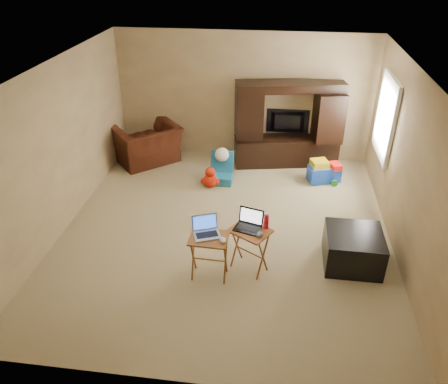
# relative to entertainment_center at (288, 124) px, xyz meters

# --- Properties ---
(floor) EXTENTS (5.50, 5.50, 0.00)m
(floor) POSITION_rel_entertainment_center_xyz_m (-0.89, -2.47, -0.83)
(floor) COLOR beige
(floor) RESTS_ON ground
(ceiling) EXTENTS (5.50, 5.50, 0.00)m
(ceiling) POSITION_rel_entertainment_center_xyz_m (-0.89, -2.47, 1.67)
(ceiling) COLOR silver
(ceiling) RESTS_ON ground
(wall_back) EXTENTS (5.00, 0.00, 5.00)m
(wall_back) POSITION_rel_entertainment_center_xyz_m (-0.89, 0.28, 0.42)
(wall_back) COLOR tan
(wall_back) RESTS_ON ground
(wall_front) EXTENTS (5.00, 0.00, 5.00)m
(wall_front) POSITION_rel_entertainment_center_xyz_m (-0.89, -5.22, 0.42)
(wall_front) COLOR tan
(wall_front) RESTS_ON ground
(wall_left) EXTENTS (0.00, 5.50, 5.50)m
(wall_left) POSITION_rel_entertainment_center_xyz_m (-3.39, -2.47, 0.42)
(wall_left) COLOR tan
(wall_left) RESTS_ON ground
(wall_right) EXTENTS (0.00, 5.50, 5.50)m
(wall_right) POSITION_rel_entertainment_center_xyz_m (1.61, -2.47, 0.42)
(wall_right) COLOR tan
(wall_right) RESTS_ON ground
(window_pane) EXTENTS (0.00, 1.20, 1.20)m
(window_pane) POSITION_rel_entertainment_center_xyz_m (1.59, -0.92, 0.57)
(window_pane) COLOR white
(window_pane) RESTS_ON ground
(window_frame) EXTENTS (0.06, 1.14, 1.34)m
(window_frame) POSITION_rel_entertainment_center_xyz_m (1.57, -0.92, 0.57)
(window_frame) COLOR white
(window_frame) RESTS_ON ground
(entertainment_center) EXTENTS (2.09, 0.88, 1.66)m
(entertainment_center) POSITION_rel_entertainment_center_xyz_m (0.00, 0.00, 0.00)
(entertainment_center) COLOR black
(entertainment_center) RESTS_ON floor
(television) EXTENTS (0.84, 0.12, 0.49)m
(television) POSITION_rel_entertainment_center_xyz_m (0.00, 0.20, -0.03)
(television) COLOR black
(television) RESTS_ON entertainment_center
(recliner) EXTENTS (1.57, 1.56, 0.77)m
(recliner) POSITION_rel_entertainment_center_xyz_m (-2.77, -0.28, -0.45)
(recliner) COLOR #441A0E
(recliner) RESTS_ON floor
(child_rocker) EXTENTS (0.43, 0.49, 0.56)m
(child_rocker) POSITION_rel_entertainment_center_xyz_m (-1.18, -0.94, -0.55)
(child_rocker) COLOR #19638A
(child_rocker) RESTS_ON floor
(plush_toy) EXTENTS (0.36, 0.30, 0.40)m
(plush_toy) POSITION_rel_entertainment_center_xyz_m (-1.34, -1.16, -0.63)
(plush_toy) COLOR red
(plush_toy) RESTS_ON floor
(push_toy) EXTENTS (0.69, 0.58, 0.44)m
(push_toy) POSITION_rel_entertainment_center_xyz_m (0.72, -0.68, -0.61)
(push_toy) COLOR blue
(push_toy) RESTS_ON floor
(ottoman) EXTENTS (0.77, 0.77, 0.49)m
(ottoman) POSITION_rel_entertainment_center_xyz_m (0.96, -3.04, -0.58)
(ottoman) COLOR black
(ottoman) RESTS_ON floor
(tray_table_left) EXTENTS (0.51, 0.41, 0.64)m
(tray_table_left) POSITION_rel_entertainment_center_xyz_m (-0.97, -3.57, -0.51)
(tray_table_left) COLOR #9D6726
(tray_table_left) RESTS_ON floor
(tray_table_right) EXTENTS (0.63, 0.60, 0.64)m
(tray_table_right) POSITION_rel_entertainment_center_xyz_m (-0.45, -3.34, -0.51)
(tray_table_right) COLOR #9C5C25
(tray_table_right) RESTS_ON floor
(laptop_left) EXTENTS (0.42, 0.38, 0.24)m
(laptop_left) POSITION_rel_entertainment_center_xyz_m (-1.00, -3.54, -0.07)
(laptop_left) COLOR #B0B0B5
(laptop_left) RESTS_ON tray_table_left
(laptop_right) EXTENTS (0.40, 0.36, 0.24)m
(laptop_right) POSITION_rel_entertainment_center_xyz_m (-0.49, -3.32, -0.07)
(laptop_right) COLOR black
(laptop_right) RESTS_ON tray_table_right
(mouse_left) EXTENTS (0.12, 0.15, 0.05)m
(mouse_left) POSITION_rel_entertainment_center_xyz_m (-0.78, -3.64, -0.16)
(mouse_left) COLOR white
(mouse_left) RESTS_ON tray_table_left
(mouse_right) EXTENTS (0.10, 0.14, 0.05)m
(mouse_right) POSITION_rel_entertainment_center_xyz_m (-0.32, -3.46, -0.16)
(mouse_right) COLOR #3B3A3F
(mouse_right) RESTS_ON tray_table_right
(water_bottle) EXTENTS (0.06, 0.06, 0.20)m
(water_bottle) POSITION_rel_entertainment_center_xyz_m (-0.25, -3.26, -0.09)
(water_bottle) COLOR red
(water_bottle) RESTS_ON tray_table_right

